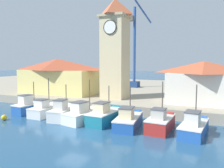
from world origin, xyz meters
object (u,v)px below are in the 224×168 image
(fishing_boat_left_inner, at_px, (64,112))
(port_crane_near, at_px, (135,56))
(fishing_boat_right_inner, at_px, (160,122))
(mooring_buoy, at_px, (4,117))
(fishing_boat_right_outer, at_px, (194,126))
(warehouse_right, at_px, (203,82))
(warehouse_left, at_px, (58,76))
(clock_tower, at_px, (115,47))
(fishing_boat_center, at_px, (106,115))
(fishing_boat_far_left, at_px, (30,106))
(fishing_boat_mid_right, at_px, (128,120))
(fishing_boat_mid_left, at_px, (85,114))
(fishing_boat_left_outer, at_px, (46,110))

(fishing_boat_left_inner, relative_size, port_crane_near, 0.26)
(fishing_boat_right_inner, bearing_deg, mooring_buoy, -167.64)
(fishing_boat_left_inner, distance_m, fishing_boat_right_inner, 10.76)
(fishing_boat_left_inner, distance_m, fishing_boat_right_outer, 13.66)
(fishing_boat_left_inner, height_order, warehouse_right, warehouse_right)
(warehouse_left, bearing_deg, fishing_boat_right_inner, -25.79)
(fishing_boat_left_inner, bearing_deg, clock_tower, 76.76)
(fishing_boat_center, bearing_deg, fishing_boat_right_inner, -2.90)
(fishing_boat_far_left, xyz_separation_m, fishing_boat_mid_right, (13.37, -0.53, -0.09))
(fishing_boat_mid_left, bearing_deg, warehouse_left, 139.99)
(fishing_boat_far_left, distance_m, fishing_boat_left_outer, 2.89)
(fishing_boat_left_inner, height_order, fishing_boat_center, fishing_boat_center)
(fishing_boat_left_inner, bearing_deg, fishing_boat_center, 6.75)
(fishing_boat_mid_left, height_order, clock_tower, clock_tower)
(fishing_boat_right_outer, relative_size, port_crane_near, 0.29)
(fishing_boat_far_left, relative_size, clock_tower, 0.29)
(fishing_boat_far_left, bearing_deg, warehouse_left, 107.61)
(fishing_boat_center, bearing_deg, fishing_boat_left_outer, -177.77)
(clock_tower, height_order, warehouse_right, clock_tower)
(fishing_boat_left_inner, relative_size, warehouse_left, 0.36)
(fishing_boat_center, height_order, fishing_boat_mid_right, fishing_boat_mid_right)
(fishing_boat_far_left, bearing_deg, fishing_boat_mid_right, -2.28)
(fishing_boat_mid_left, distance_m, mooring_buoy, 8.95)
(warehouse_left, height_order, warehouse_right, warehouse_left)
(fishing_boat_right_outer, bearing_deg, fishing_boat_mid_right, -176.91)
(fishing_boat_left_outer, distance_m, clock_tower, 12.86)
(fishing_boat_center, height_order, fishing_boat_right_inner, fishing_boat_right_inner)
(port_crane_near, height_order, mooring_buoy, port_crane_near)
(fishing_boat_left_outer, xyz_separation_m, port_crane_near, (2.87, 23.52, 6.89))
(port_crane_near, bearing_deg, fishing_boat_mid_right, -72.11)
(fishing_boat_far_left, distance_m, fishing_boat_right_outer, 19.35)
(port_crane_near, bearing_deg, fishing_boat_far_left, -103.91)
(fishing_boat_left_inner, relative_size, fishing_boat_mid_right, 0.88)
(fishing_boat_far_left, distance_m, fishing_boat_center, 10.65)
(warehouse_right, bearing_deg, fishing_boat_right_inner, -107.91)
(mooring_buoy, bearing_deg, fishing_boat_right_inner, 12.36)
(fishing_boat_center, relative_size, fishing_boat_right_inner, 1.17)
(fishing_boat_left_inner, height_order, fishing_boat_mid_right, fishing_boat_mid_right)
(fishing_boat_right_outer, bearing_deg, fishing_boat_mid_left, -178.58)
(fishing_boat_far_left, height_order, mooring_buoy, fishing_boat_far_left)
(fishing_boat_center, xyz_separation_m, port_crane_near, (-4.92, 23.22, 6.80))
(warehouse_left, bearing_deg, fishing_boat_far_left, -72.39)
(fishing_boat_far_left, bearing_deg, fishing_boat_left_outer, -7.74)
(fishing_boat_center, distance_m, warehouse_right, 13.39)
(warehouse_right, bearing_deg, fishing_boat_left_outer, -149.76)
(fishing_boat_far_left, xyz_separation_m, fishing_boat_right_inner, (16.46, -0.38, -0.01))
(fishing_boat_mid_right, relative_size, clock_tower, 0.35)
(fishing_boat_center, height_order, warehouse_right, warehouse_right)
(fishing_boat_far_left, distance_m, warehouse_right, 21.96)
(fishing_boat_mid_left, relative_size, warehouse_left, 0.42)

